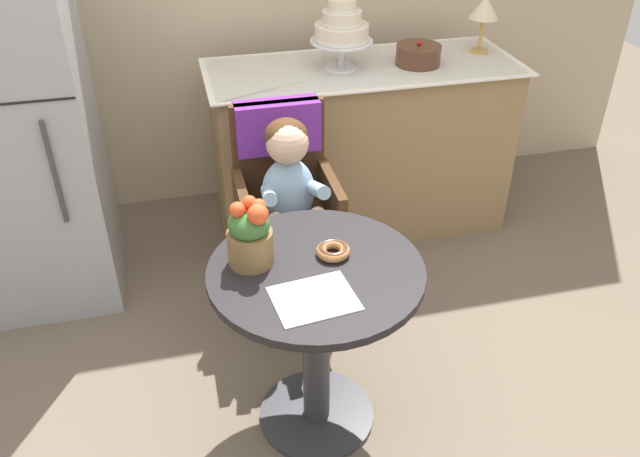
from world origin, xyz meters
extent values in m
plane|color=#6B5B4C|center=(0.00, 0.00, 0.00)|extent=(8.00, 8.00, 0.00)
cylinder|color=black|center=(0.00, 0.00, 0.70)|extent=(0.72, 0.72, 0.03)
cylinder|color=#333338|center=(0.00, 0.00, 0.34)|extent=(0.10, 0.10, 0.69)
cylinder|color=#333338|center=(0.00, 0.00, 0.01)|extent=(0.44, 0.44, 0.02)
cube|color=#472D19|center=(0.03, 0.65, 0.47)|extent=(0.42, 0.42, 0.04)
cube|color=#472D19|center=(0.03, 0.84, 0.72)|extent=(0.40, 0.04, 0.46)
cube|color=#472D19|center=(-0.16, 0.65, 0.58)|extent=(0.04, 0.38, 0.18)
cube|color=#472D19|center=(0.22, 0.65, 0.58)|extent=(0.04, 0.38, 0.18)
cube|color=#6B2893|center=(0.03, 0.84, 0.84)|extent=(0.36, 0.11, 0.22)
cylinder|color=#472D19|center=(-0.15, 0.47, 0.23)|extent=(0.03, 0.03, 0.45)
cylinder|color=#472D19|center=(0.21, 0.47, 0.23)|extent=(0.03, 0.03, 0.45)
cylinder|color=#472D19|center=(-0.15, 0.83, 0.23)|extent=(0.03, 0.03, 0.45)
cylinder|color=#472D19|center=(0.21, 0.83, 0.23)|extent=(0.03, 0.03, 0.45)
ellipsoid|color=#8CADCC|center=(0.03, 0.63, 0.64)|extent=(0.22, 0.16, 0.30)
sphere|color=#E0B293|center=(0.03, 0.62, 0.87)|extent=(0.17, 0.17, 0.17)
ellipsoid|color=#4C2D19|center=(0.03, 0.64, 0.89)|extent=(0.17, 0.17, 0.14)
cylinder|color=#8CADCC|center=(-0.06, 0.54, 0.69)|extent=(0.08, 0.23, 0.13)
sphere|color=#E0B293|center=(-0.05, 0.47, 0.62)|extent=(0.06, 0.06, 0.06)
cylinder|color=#8CADCC|center=(0.13, 0.54, 0.69)|extent=(0.08, 0.23, 0.13)
sphere|color=#E0B293|center=(0.12, 0.47, 0.62)|extent=(0.06, 0.06, 0.06)
cylinder|color=#3F4760|center=(-0.02, 0.55, 0.53)|extent=(0.09, 0.22, 0.09)
cylinder|color=#3F4760|center=(-0.02, 0.44, 0.36)|extent=(0.08, 0.08, 0.26)
cylinder|color=#3F4760|center=(0.09, 0.55, 0.53)|extent=(0.09, 0.22, 0.09)
cylinder|color=#3F4760|center=(0.09, 0.44, 0.36)|extent=(0.08, 0.08, 0.26)
cube|color=white|center=(-0.04, -0.15, 0.72)|extent=(0.27, 0.23, 0.00)
torus|color=#AD7542|center=(0.07, 0.06, 0.74)|extent=(0.11, 0.11, 0.03)
torus|color=#512D1E|center=(0.07, 0.06, 0.75)|extent=(0.10, 0.10, 0.02)
cylinder|color=brown|center=(-0.20, 0.08, 0.78)|extent=(0.15, 0.15, 0.12)
ellipsoid|color=#38662D|center=(-0.20, 0.08, 0.87)|extent=(0.14, 0.14, 0.10)
sphere|color=#E54C23|center=(-0.16, 0.08, 0.94)|extent=(0.05, 0.05, 0.05)
sphere|color=#E54C23|center=(-0.19, 0.10, 0.94)|extent=(0.04, 0.04, 0.04)
sphere|color=#E54C23|center=(-0.21, 0.10, 0.90)|extent=(0.06, 0.06, 0.06)
sphere|color=#E54C23|center=(-0.23, 0.08, 0.93)|extent=(0.05, 0.05, 0.05)
sphere|color=#E54C23|center=(-0.22, 0.05, 0.87)|extent=(0.06, 0.06, 0.06)
sphere|color=#E54C23|center=(-0.17, 0.05, 0.93)|extent=(0.07, 0.07, 0.07)
cube|color=#93754C|center=(0.55, 1.30, 0.45)|extent=(1.50, 0.56, 0.90)
cube|color=white|center=(0.55, 1.30, 0.90)|extent=(1.56, 0.62, 0.01)
cylinder|color=silver|center=(0.43, 1.30, 0.91)|extent=(0.16, 0.16, 0.01)
cylinder|color=silver|center=(0.43, 1.30, 0.97)|extent=(0.03, 0.03, 0.12)
cylinder|color=silver|center=(0.43, 1.30, 1.03)|extent=(0.30, 0.30, 0.01)
cylinder|color=beige|center=(0.43, 1.30, 1.08)|extent=(0.25, 0.25, 0.08)
cylinder|color=white|center=(0.43, 1.30, 1.05)|extent=(0.26, 0.26, 0.01)
cylinder|color=beige|center=(0.43, 1.30, 1.14)|extent=(0.19, 0.19, 0.06)
cylinder|color=white|center=(0.43, 1.30, 1.12)|extent=(0.19, 0.19, 0.01)
cylinder|color=beige|center=(0.43, 1.30, 1.20)|extent=(0.13, 0.13, 0.05)
cylinder|color=white|center=(0.43, 1.30, 1.18)|extent=(0.14, 0.14, 0.01)
cylinder|color=#4C2D1E|center=(0.82, 1.26, 0.95)|extent=(0.22, 0.22, 0.10)
sphere|color=red|center=(0.82, 1.26, 1.01)|extent=(0.02, 0.02, 0.02)
cylinder|color=#B28C47|center=(1.19, 1.36, 0.91)|extent=(0.09, 0.09, 0.01)
cylinder|color=#B28C47|center=(1.19, 1.36, 0.99)|extent=(0.02, 0.02, 0.16)
cone|color=beige|center=(1.19, 1.36, 1.13)|extent=(0.15, 0.15, 0.11)
cube|color=#9EA0A5|center=(-1.05, 1.10, 0.85)|extent=(0.64, 0.60, 1.70)
cylinder|color=#3F3F44|center=(-0.87, 0.79, 0.77)|extent=(0.02, 0.02, 0.45)
camera|label=1|loc=(-0.39, -1.65, 2.01)|focal=36.51mm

